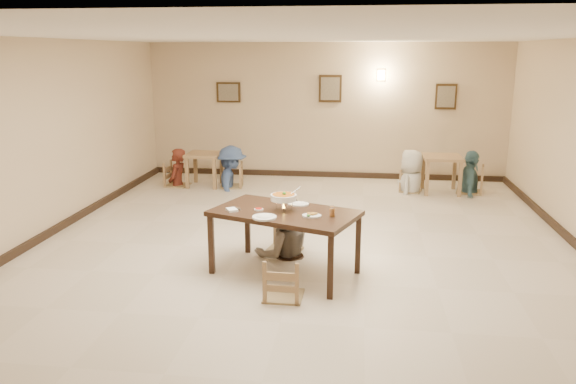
# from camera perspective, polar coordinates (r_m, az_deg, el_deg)

# --- Properties ---
(floor) EXTENTS (10.00, 10.00, 0.00)m
(floor) POSITION_cam_1_polar(r_m,az_deg,el_deg) (8.15, 1.41, -6.01)
(floor) COLOR beige
(floor) RESTS_ON ground
(ceiling) EXTENTS (10.00, 10.00, 0.00)m
(ceiling) POSITION_cam_1_polar(r_m,az_deg,el_deg) (7.66, 1.55, 15.58)
(ceiling) COLOR white
(ceiling) RESTS_ON wall_back
(wall_back) EXTENTS (10.00, 0.00, 10.00)m
(wall_back) POSITION_cam_1_polar(r_m,az_deg,el_deg) (12.70, 3.83, 8.20)
(wall_back) COLOR beige
(wall_back) RESTS_ON floor
(wall_front) EXTENTS (10.00, 0.00, 10.00)m
(wall_front) POSITION_cam_1_polar(r_m,az_deg,el_deg) (3.02, -8.53, -11.62)
(wall_front) COLOR beige
(wall_front) RESTS_ON floor
(wall_left) EXTENTS (0.00, 10.00, 10.00)m
(wall_left) POSITION_cam_1_polar(r_m,az_deg,el_deg) (9.08, -24.59, 4.59)
(wall_left) COLOR beige
(wall_left) RESTS_ON floor
(baseboard_back) EXTENTS (8.00, 0.06, 0.12)m
(baseboard_back) POSITION_cam_1_polar(r_m,az_deg,el_deg) (12.90, 3.71, 1.81)
(baseboard_back) COLOR black
(baseboard_back) RESTS_ON floor
(baseboard_left) EXTENTS (0.06, 10.00, 0.12)m
(baseboard_left) POSITION_cam_1_polar(r_m,az_deg,el_deg) (9.38, -23.53, -4.10)
(baseboard_left) COLOR black
(baseboard_left) RESTS_ON floor
(picture_a) EXTENTS (0.55, 0.04, 0.45)m
(picture_a) POSITION_cam_1_polar(r_m,az_deg,el_deg) (12.95, -6.07, 10.04)
(picture_a) COLOR #312110
(picture_a) RESTS_ON wall_back
(picture_b) EXTENTS (0.50, 0.04, 0.60)m
(picture_b) POSITION_cam_1_polar(r_m,az_deg,el_deg) (12.61, 4.31, 10.43)
(picture_b) COLOR #312110
(picture_b) RESTS_ON wall_back
(picture_c) EXTENTS (0.45, 0.04, 0.55)m
(picture_c) POSITION_cam_1_polar(r_m,az_deg,el_deg) (12.74, 15.75, 9.30)
(picture_c) COLOR #312110
(picture_c) RESTS_ON wall_back
(wall_sconce) EXTENTS (0.16, 0.05, 0.22)m
(wall_sconce) POSITION_cam_1_polar(r_m,az_deg,el_deg) (12.59, 9.45, 11.64)
(wall_sconce) COLOR #FFD88C
(wall_sconce) RESTS_ON wall_back
(main_table) EXTENTS (2.03, 1.57, 0.84)m
(main_table) POSITION_cam_1_polar(r_m,az_deg,el_deg) (7.13, -0.34, -2.58)
(main_table) COLOR #311D12
(main_table) RESTS_ON floor
(chair_far) EXTENTS (0.48, 0.48, 1.03)m
(chair_far) POSITION_cam_1_polar(r_m,az_deg,el_deg) (7.95, -0.52, -2.62)
(chair_far) COLOR tan
(chair_far) RESTS_ON floor
(chair_near) EXTENTS (0.45, 0.45, 0.95)m
(chair_near) POSITION_cam_1_polar(r_m,az_deg,el_deg) (6.52, -0.47, -6.82)
(chair_near) COLOR tan
(chair_near) RESTS_ON floor
(main_diner) EXTENTS (1.02, 0.92, 1.72)m
(main_diner) POSITION_cam_1_polar(r_m,az_deg,el_deg) (7.76, -0.45, -0.37)
(main_diner) COLOR gray
(main_diner) RESTS_ON floor
(curry_warmer) EXTENTS (0.37, 0.33, 0.30)m
(curry_warmer) POSITION_cam_1_polar(r_m,az_deg,el_deg) (7.08, -0.45, -0.56)
(curry_warmer) COLOR silver
(curry_warmer) RESTS_ON main_table
(rice_plate_far) EXTENTS (0.28, 0.28, 0.06)m
(rice_plate_far) POSITION_cam_1_polar(r_m,az_deg,el_deg) (7.38, 1.06, -1.21)
(rice_plate_far) COLOR white
(rice_plate_far) RESTS_ON main_table
(rice_plate_near) EXTENTS (0.30, 0.30, 0.07)m
(rice_plate_near) POSITION_cam_1_polar(r_m,az_deg,el_deg) (6.81, -2.41, -2.55)
(rice_plate_near) COLOR white
(rice_plate_near) RESTS_ON main_table
(fried_plate) EXTENTS (0.24, 0.24, 0.05)m
(fried_plate) POSITION_cam_1_polar(r_m,az_deg,el_deg) (6.87, 2.41, -2.37)
(fried_plate) COLOR white
(fried_plate) RESTS_ON main_table
(chili_dish) EXTENTS (0.12, 0.12, 0.02)m
(chili_dish) POSITION_cam_1_polar(r_m,az_deg,el_deg) (7.15, -3.00, -1.77)
(chili_dish) COLOR white
(chili_dish) RESTS_ON main_table
(napkin_cutlery) EXTENTS (0.21, 0.25, 0.03)m
(napkin_cutlery) POSITION_cam_1_polar(r_m,az_deg,el_deg) (7.15, -5.70, -1.80)
(napkin_cutlery) COLOR white
(napkin_cutlery) RESTS_ON main_table
(drink_glass) EXTENTS (0.07, 0.07, 0.13)m
(drink_glass) POSITION_cam_1_polar(r_m,az_deg,el_deg) (6.88, 4.51, -2.00)
(drink_glass) COLOR white
(drink_glass) RESTS_ON main_table
(bg_table_left) EXTENTS (0.72, 0.72, 0.71)m
(bg_table_left) POSITION_cam_1_polar(r_m,az_deg,el_deg) (12.05, -8.50, 3.30)
(bg_table_left) COLOR #9E784F
(bg_table_left) RESTS_ON floor
(bg_table_right) EXTENTS (0.77, 0.77, 0.76)m
(bg_table_right) POSITION_cam_1_polar(r_m,az_deg,el_deg) (11.75, 15.37, 2.90)
(bg_table_right) COLOR #9E784F
(bg_table_right) RESTS_ON floor
(bg_chair_ll) EXTENTS (0.46, 0.46, 0.98)m
(bg_chair_ll) POSITION_cam_1_polar(r_m,az_deg,el_deg) (12.16, -11.24, 2.88)
(bg_chair_ll) COLOR tan
(bg_chair_ll) RESTS_ON floor
(bg_chair_lr) EXTENTS (0.46, 0.46, 0.98)m
(bg_chair_lr) POSITION_cam_1_polar(r_m,az_deg,el_deg) (11.89, -5.81, 2.80)
(bg_chair_lr) COLOR tan
(bg_chair_lr) RESTS_ON floor
(bg_chair_rl) EXTENTS (0.41, 0.41, 0.87)m
(bg_chair_rl) POSITION_cam_1_polar(r_m,az_deg,el_deg) (11.73, 12.44, 2.13)
(bg_chair_rl) COLOR tan
(bg_chair_rl) RESTS_ON floor
(bg_chair_rr) EXTENTS (0.50, 0.50, 1.06)m
(bg_chair_rr) POSITION_cam_1_polar(r_m,az_deg,el_deg) (11.93, 18.11, 2.43)
(bg_chair_rr) COLOR tan
(bg_chair_rr) RESTS_ON floor
(bg_diner_a) EXTENTS (0.41, 0.60, 1.61)m
(bg_diner_a) POSITION_cam_1_polar(r_m,az_deg,el_deg) (12.10, -11.31, 4.34)
(bg_diner_a) COLOR #5E2419
(bg_diner_a) RESTS_ON floor
(bg_diner_b) EXTENTS (0.85, 1.24, 1.76)m
(bg_diner_b) POSITION_cam_1_polar(r_m,az_deg,el_deg) (11.81, -5.86, 4.68)
(bg_diner_b) COLOR #455E8F
(bg_diner_b) RESTS_ON floor
(bg_diner_c) EXTENTS (0.82, 0.99, 1.73)m
(bg_diner_c) POSITION_cam_1_polar(r_m,az_deg,el_deg) (11.65, 12.55, 4.21)
(bg_diner_c) COLOR silver
(bg_diner_c) RESTS_ON floor
(bg_diner_d) EXTENTS (0.55, 1.06, 1.73)m
(bg_diner_d) POSITION_cam_1_polar(r_m,az_deg,el_deg) (11.87, 18.23, 4.02)
(bg_diner_d) COLOR slate
(bg_diner_d) RESTS_ON floor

